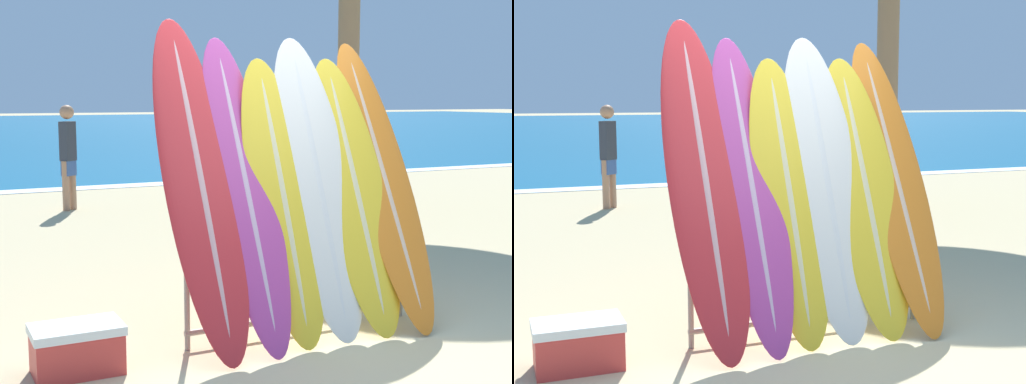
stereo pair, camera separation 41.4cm
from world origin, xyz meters
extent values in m
plane|color=#CCB789|center=(0.00, 0.00, 0.00)|extent=(160.00, 160.00, 0.00)
cube|color=#146693|center=(0.00, 39.57, 0.00)|extent=(120.00, 60.00, 0.00)
cube|color=white|center=(0.00, 9.87, 0.01)|extent=(120.00, 0.60, 0.01)
cylinder|color=gray|center=(-0.90, 0.44, 0.48)|extent=(0.04, 0.04, 0.95)
cylinder|color=gray|center=(0.94, 0.44, 0.48)|extent=(0.04, 0.04, 0.95)
cylinder|color=gray|center=(0.02, 0.44, 0.93)|extent=(1.88, 0.04, 0.04)
cylinder|color=gray|center=(0.02, 0.44, 0.12)|extent=(1.88, 0.04, 0.04)
ellipsoid|color=red|center=(-0.76, 0.54, 1.19)|extent=(0.54, 1.28, 2.39)
ellipsoid|color=#D19A9C|center=(-0.76, 0.54, 1.19)|extent=(0.10, 1.24, 2.30)
ellipsoid|color=#B23D8E|center=(-0.42, 0.50, 1.12)|extent=(0.49, 1.17, 2.25)
ellipsoid|color=#CAA1BE|center=(-0.42, 0.50, 1.12)|extent=(0.09, 1.14, 2.16)
ellipsoid|color=yellow|center=(-0.14, 0.46, 1.04)|extent=(0.54, 0.91, 2.08)
ellipsoid|color=beige|center=(-0.14, 0.46, 1.04)|extent=(0.10, 0.89, 2.00)
ellipsoid|color=silver|center=(0.18, 0.50, 1.13)|extent=(0.59, 0.99, 2.26)
ellipsoid|color=silver|center=(0.18, 0.50, 1.13)|extent=(0.11, 0.96, 2.17)
ellipsoid|color=yellow|center=(0.50, 0.47, 1.05)|extent=(0.57, 1.00, 2.10)
ellipsoid|color=beige|center=(0.50, 0.47, 1.05)|extent=(0.10, 0.97, 2.02)
ellipsoid|color=orange|center=(0.80, 0.52, 1.12)|extent=(0.50, 1.25, 2.24)
ellipsoid|color=beige|center=(0.80, 0.52, 1.12)|extent=(0.09, 1.21, 2.16)
cylinder|color=#A87A5B|center=(1.48, 4.90, 0.42)|extent=(0.12, 0.12, 0.85)
cylinder|color=#A87A5B|center=(1.64, 4.83, 0.42)|extent=(0.12, 0.12, 0.85)
cube|color=gold|center=(1.56, 4.86, 0.72)|extent=(0.28, 0.23, 0.25)
cube|color=#DB3842|center=(1.56, 4.86, 1.18)|extent=(0.30, 0.26, 0.66)
sphere|color=#A87A5B|center=(1.56, 4.86, 1.67)|extent=(0.24, 0.24, 0.24)
cylinder|color=tan|center=(1.74, 2.54, 0.39)|extent=(0.11, 0.11, 0.78)
cylinder|color=tan|center=(1.57, 2.56, 0.39)|extent=(0.11, 0.11, 0.78)
cube|color=gold|center=(1.65, 2.55, 0.66)|extent=(0.23, 0.16, 0.23)
cube|color=#3370BC|center=(1.65, 2.55, 1.09)|extent=(0.25, 0.18, 0.61)
sphere|color=tan|center=(1.65, 2.55, 1.54)|extent=(0.22, 0.22, 0.22)
cylinder|color=beige|center=(2.08, 7.95, 0.38)|extent=(0.10, 0.10, 0.75)
cylinder|color=beige|center=(2.25, 7.93, 0.38)|extent=(0.10, 0.10, 0.75)
cube|color=#385693|center=(2.16, 7.94, 0.64)|extent=(0.23, 0.16, 0.23)
cube|color=gold|center=(2.16, 7.94, 1.05)|extent=(0.25, 0.18, 0.59)
sphere|color=beige|center=(2.16, 7.94, 1.48)|extent=(0.21, 0.21, 0.21)
cylinder|color=#A87A5B|center=(-0.33, 7.27, 0.39)|extent=(0.11, 0.11, 0.79)
cylinder|color=#A87A5B|center=(-0.46, 7.15, 0.39)|extent=(0.11, 0.11, 0.79)
cube|color=#385693|center=(-0.39, 7.21, 0.67)|extent=(0.26, 0.25, 0.24)
cube|color=#2D333D|center=(-0.39, 7.21, 1.09)|extent=(0.28, 0.27, 0.62)
sphere|color=#A87A5B|center=(-0.39, 7.21, 1.55)|extent=(0.22, 0.22, 0.22)
cylinder|color=#896B4C|center=(3.76, 5.62, 2.43)|extent=(0.34, 0.34, 4.86)
cube|color=red|center=(-1.69, 0.35, 0.13)|extent=(0.56, 0.35, 0.26)
cube|color=white|center=(-1.69, 0.35, 0.29)|extent=(0.58, 0.36, 0.06)
camera|label=1|loc=(-2.56, -4.14, 1.77)|focal=50.00mm
camera|label=2|loc=(-2.18, -4.30, 1.77)|focal=50.00mm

